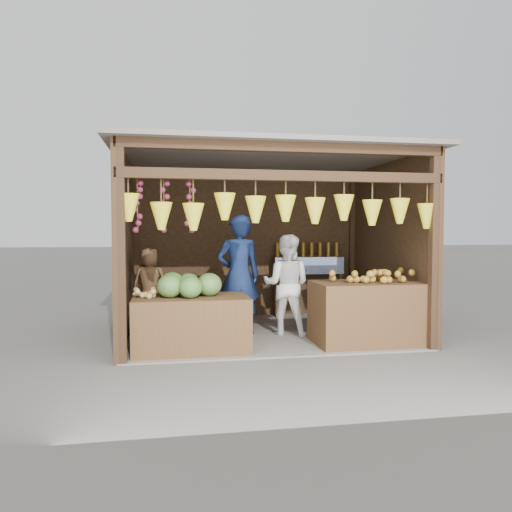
{
  "coord_description": "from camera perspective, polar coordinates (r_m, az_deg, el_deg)",
  "views": [
    {
      "loc": [
        -1.41,
        -7.29,
        1.55
      ],
      "look_at": [
        -0.13,
        -0.1,
        1.17
      ],
      "focal_mm": 35.0,
      "sensor_mm": 36.0,
      "label": 1
    }
  ],
  "objects": [
    {
      "name": "stool",
      "position": [
        7.48,
        -11.98,
        -8.0
      ],
      "size": [
        0.28,
        0.28,
        0.26
      ],
      "primitive_type": "cube",
      "color": "black",
      "rests_on": "ground"
    },
    {
      "name": "woman_standing",
      "position": [
        7.35,
        3.5,
        -3.32
      ],
      "size": [
        0.88,
        0.8,
        1.48
      ],
      "primitive_type": "imported",
      "rotation": [
        0.0,
        0.0,
        2.74
      ],
      "color": "white",
      "rests_on": "ground"
    },
    {
      "name": "melon_pile",
      "position": [
        6.38,
        -7.78,
        -3.18
      ],
      "size": [
        1.0,
        0.5,
        0.32
      ],
      "primitive_type": null,
      "color": "#1B5015",
      "rests_on": "counter_left"
    },
    {
      "name": "tanfruit_pile",
      "position": [
        6.35,
        -12.62,
        -4.11
      ],
      "size": [
        0.34,
        0.4,
        0.13
      ],
      "primitive_type": null,
      "color": "tan",
      "rests_on": "counter_left"
    },
    {
      "name": "mango_pile",
      "position": [
        6.92,
        13.05,
        -1.98
      ],
      "size": [
        1.4,
        0.64,
        0.22
      ],
      "primitive_type": null,
      "color": "#C6571A",
      "rests_on": "counter_right"
    },
    {
      "name": "back_shelf",
      "position": [
        8.95,
        5.92,
        -1.36
      ],
      "size": [
        1.25,
        0.32,
        1.32
      ],
      "color": "#382314",
      "rests_on": "ground"
    },
    {
      "name": "counter_left",
      "position": [
        6.45,
        -7.44,
        -7.73
      ],
      "size": [
        1.45,
        0.85,
        0.71
      ],
      "primitive_type": "cube",
      "color": "#4D2C19",
      "rests_on": "ground"
    },
    {
      "name": "stall_structure",
      "position": [
        7.38,
        0.69,
        3.89
      ],
      "size": [
        4.3,
        3.3,
        2.66
      ],
      "color": "slate",
      "rests_on": "ground"
    },
    {
      "name": "vendor_seated",
      "position": [
        7.38,
        -12.03,
        -3.06
      ],
      "size": [
        0.54,
        0.38,
        1.03
      ],
      "primitive_type": "imported",
      "rotation": [
        0.0,
        0.0,
        3.03
      ],
      "color": "brown",
      "rests_on": "stool"
    },
    {
      "name": "man_standing",
      "position": [
        7.31,
        -2.0,
        -2.22
      ],
      "size": [
        0.67,
        0.47,
        1.77
      ],
      "primitive_type": "imported",
      "rotation": [
        0.0,
        0.0,
        3.21
      ],
      "color": "#13224A",
      "rests_on": "ground"
    },
    {
      "name": "counter_right",
      "position": [
        6.95,
        12.66,
        -6.4
      ],
      "size": [
        1.45,
        0.85,
        0.85
      ],
      "primitive_type": "cube",
      "color": "#4C3119",
      "rests_on": "ground"
    },
    {
      "name": "ground",
      "position": [
        7.59,
        0.87,
        -8.79
      ],
      "size": [
        80.0,
        80.0,
        0.0
      ],
      "primitive_type": "plane",
      "color": "#514F49",
      "rests_on": "ground"
    }
  ]
}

